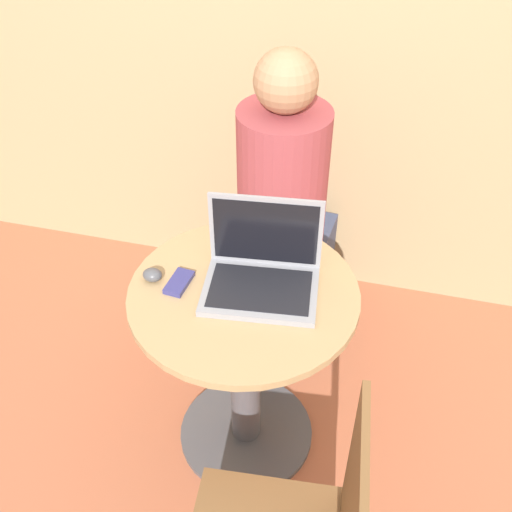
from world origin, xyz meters
name	(u,v)px	position (x,y,z in m)	size (l,w,h in m)	color
ground_plane	(246,433)	(0.00, 0.00, 0.00)	(12.00, 12.00, 0.00)	#B26042
round_table	(245,350)	(0.00, 0.00, 0.47)	(0.69, 0.69, 0.74)	#4C4C51
laptop	(262,269)	(0.05, 0.04, 0.80)	(0.36, 0.27, 0.26)	gray
cell_phone	(179,282)	(-0.19, -0.02, 0.75)	(0.07, 0.11, 0.02)	navy
computer_mouse	(152,275)	(-0.28, -0.02, 0.76)	(0.06, 0.05, 0.04)	#4C4C51
person_seated	(285,228)	(0.01, 0.58, 0.54)	(0.35, 0.52, 1.26)	#3D4766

